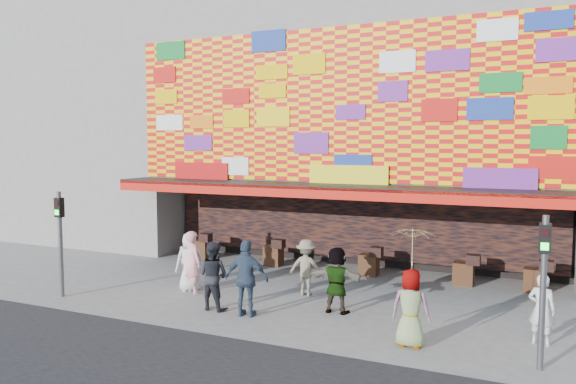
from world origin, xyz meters
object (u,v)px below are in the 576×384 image
(ped_d, at_px, (306,267))
(ped_c, at_px, (213,276))
(ped_b, at_px, (193,262))
(ped_i, at_px, (189,258))
(ped_g, at_px, (411,308))
(ped_h, at_px, (542,309))
(parasol, at_px, (412,248))
(signal_right, at_px, (544,275))
(ped_f, at_px, (337,280))
(ped_e, at_px, (247,279))
(ped_a, at_px, (190,262))
(signal_left, at_px, (60,232))

(ped_d, bearing_deg, ped_c, 45.03)
(ped_b, bearing_deg, ped_i, -23.65)
(ped_c, xyz_separation_m, ped_g, (5.30, -0.55, -0.05))
(ped_h, bearing_deg, parasol, 40.71)
(ped_b, distance_m, ped_g, 6.90)
(signal_right, height_order, ped_f, signal_right)
(ped_d, relative_size, ped_e, 0.83)
(ped_h, bearing_deg, ped_a, 10.38)
(ped_f, bearing_deg, ped_a, -2.67)
(ped_f, distance_m, parasol, 3.04)
(ped_c, xyz_separation_m, ped_f, (3.05, 1.06, -0.04))
(ped_a, height_order, ped_h, ped_a)
(signal_left, bearing_deg, ped_i, 50.53)
(ped_c, relative_size, ped_e, 0.93)
(ped_i, bearing_deg, signal_left, 64.49)
(signal_left, distance_m, ped_b, 3.80)
(signal_right, bearing_deg, parasol, 175.49)
(ped_e, xyz_separation_m, ped_h, (6.74, 0.92, -0.19))
(ped_i, bearing_deg, ped_f, -177.28)
(ped_a, relative_size, ped_c, 0.96)
(parasol, bearing_deg, ped_b, 165.88)
(signal_left, distance_m, ped_i, 3.85)
(ped_i, bearing_deg, ped_h, -173.72)
(signal_right, distance_m, ped_a, 9.72)
(ped_b, bearing_deg, ped_e, 179.06)
(ped_a, distance_m, ped_d, 3.45)
(ped_b, height_order, parasol, parasol)
(ped_b, relative_size, ped_d, 1.14)
(ped_a, bearing_deg, signal_right, 125.98)
(ped_h, bearing_deg, ped_e, 21.44)
(ped_c, height_order, ped_e, ped_e)
(signal_left, height_order, ped_e, signal_left)
(ped_d, height_order, parasol, parasol)
(ped_i, bearing_deg, signal_right, 178.09)
(ped_e, bearing_deg, ped_h, -179.43)
(ped_c, height_order, parasol, parasol)
(signal_left, distance_m, ped_e, 5.76)
(ped_g, bearing_deg, ped_i, -20.35)
(signal_right, distance_m, ped_d, 6.94)
(ped_b, bearing_deg, ped_h, -155.77)
(signal_right, height_order, ped_b, signal_right)
(signal_left, distance_m, signal_right, 12.40)
(ped_d, distance_m, ped_i, 3.90)
(signal_right, xyz_separation_m, ped_a, (-9.45, 2.05, -1.00))
(parasol, bearing_deg, signal_right, -4.51)
(ped_f, bearing_deg, signal_left, 13.63)
(parasol, bearing_deg, ped_i, 160.50)
(ped_b, xyz_separation_m, ped_g, (6.69, -1.68, -0.07))
(signal_left, relative_size, ped_e, 1.55)
(ped_e, distance_m, ped_g, 4.22)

